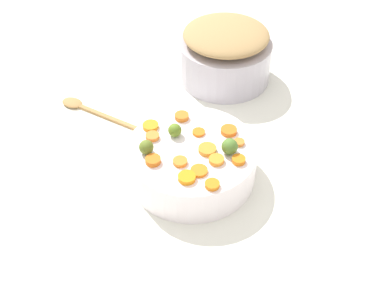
# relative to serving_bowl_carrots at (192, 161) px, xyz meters

# --- Properties ---
(tabletop) EXTENTS (2.40, 2.40, 0.02)m
(tabletop) POSITION_rel_serving_bowl_carrots_xyz_m (-0.03, 0.06, -0.05)
(tabletop) COLOR white
(tabletop) RESTS_ON ground
(serving_bowl_carrots) EXTENTS (0.29, 0.29, 0.09)m
(serving_bowl_carrots) POSITION_rel_serving_bowl_carrots_xyz_m (0.00, 0.00, 0.00)
(serving_bowl_carrots) COLOR white
(serving_bowl_carrots) RESTS_ON tabletop
(metal_pot) EXTENTS (0.26, 0.26, 0.12)m
(metal_pot) POSITION_rel_serving_bowl_carrots_xyz_m (0.40, 0.07, 0.01)
(metal_pot) COLOR #B9B3C1
(metal_pot) RESTS_ON tabletop
(stuffing_mound) EXTENTS (0.24, 0.24, 0.05)m
(stuffing_mound) POSITION_rel_serving_bowl_carrots_xyz_m (0.40, 0.07, 0.10)
(stuffing_mound) COLOR tan
(stuffing_mound) RESTS_ON metal_pot
(carrot_slice_0) EXTENTS (0.04, 0.04, 0.01)m
(carrot_slice_0) POSITION_rel_serving_bowl_carrots_xyz_m (-0.00, -0.11, 0.05)
(carrot_slice_0) COLOR orange
(carrot_slice_0) RESTS_ON serving_bowl_carrots
(carrot_slice_1) EXTENTS (0.03, 0.03, 0.01)m
(carrot_slice_1) POSITION_rel_serving_bowl_carrots_xyz_m (0.05, -0.09, 0.05)
(carrot_slice_1) COLOR orange
(carrot_slice_1) RESTS_ON serving_bowl_carrots
(carrot_slice_2) EXTENTS (0.05, 0.05, 0.01)m
(carrot_slice_2) POSITION_rel_serving_bowl_carrots_xyz_m (0.08, 0.06, 0.05)
(carrot_slice_2) COLOR orange
(carrot_slice_2) RESTS_ON serving_bowl_carrots
(carrot_slice_3) EXTENTS (0.05, 0.05, 0.01)m
(carrot_slice_3) POSITION_rel_serving_bowl_carrots_xyz_m (-0.09, -0.03, 0.05)
(carrot_slice_3) COLOR orange
(carrot_slice_3) RESTS_ON serving_bowl_carrots
(carrot_slice_4) EXTENTS (0.04, 0.04, 0.01)m
(carrot_slice_4) POSITION_rel_serving_bowl_carrots_xyz_m (-0.06, -0.04, 0.05)
(carrot_slice_4) COLOR orange
(carrot_slice_4) RESTS_ON serving_bowl_carrots
(carrot_slice_5) EXTENTS (0.05, 0.05, 0.01)m
(carrot_slice_5) POSITION_rel_serving_bowl_carrots_xyz_m (0.08, -0.06, 0.05)
(carrot_slice_5) COLOR orange
(carrot_slice_5) RESTS_ON serving_bowl_carrots
(carrot_slice_6) EXTENTS (0.04, 0.04, 0.01)m
(carrot_slice_6) POSITION_rel_serving_bowl_carrots_xyz_m (0.02, 0.11, 0.05)
(carrot_slice_6) COLOR orange
(carrot_slice_6) RESTS_ON serving_bowl_carrots
(carrot_slice_7) EXTENTS (0.04, 0.04, 0.01)m
(carrot_slice_7) POSITION_rel_serving_bowl_carrots_xyz_m (-0.09, -0.08, 0.05)
(carrot_slice_7) COLOR orange
(carrot_slice_7) RESTS_ON serving_bowl_carrots
(carrot_slice_8) EXTENTS (0.04, 0.04, 0.01)m
(carrot_slice_8) POSITION_rel_serving_bowl_carrots_xyz_m (0.00, -0.04, 0.05)
(carrot_slice_8) COLOR orange
(carrot_slice_8) RESTS_ON serving_bowl_carrots
(carrot_slice_9) EXTENTS (0.04, 0.04, 0.01)m
(carrot_slice_9) POSITION_rel_serving_bowl_carrots_xyz_m (0.05, 0.00, 0.05)
(carrot_slice_9) COLOR orange
(carrot_slice_9) RESTS_ON serving_bowl_carrots
(carrot_slice_10) EXTENTS (0.04, 0.04, 0.01)m
(carrot_slice_10) POSITION_rel_serving_bowl_carrots_xyz_m (-0.02, -0.07, 0.05)
(carrot_slice_10) COLOR orange
(carrot_slice_10) RESTS_ON serving_bowl_carrots
(carrot_slice_11) EXTENTS (0.04, 0.04, 0.01)m
(carrot_slice_11) POSITION_rel_serving_bowl_carrots_xyz_m (-0.06, 0.00, 0.05)
(carrot_slice_11) COLOR orange
(carrot_slice_11) RESTS_ON serving_bowl_carrots
(carrot_slice_12) EXTENTS (0.05, 0.05, 0.01)m
(carrot_slice_12) POSITION_rel_serving_bowl_carrots_xyz_m (-0.08, 0.06, 0.05)
(carrot_slice_12) COLOR orange
(carrot_slice_12) RESTS_ON serving_bowl_carrots
(carrot_slice_13) EXTENTS (0.04, 0.04, 0.01)m
(carrot_slice_13) POSITION_rel_serving_bowl_carrots_xyz_m (-0.01, 0.09, 0.05)
(carrot_slice_13) COLOR orange
(carrot_slice_13) RESTS_ON serving_bowl_carrots
(brussels_sprout_0) EXTENTS (0.04, 0.04, 0.04)m
(brussels_sprout_0) POSITION_rel_serving_bowl_carrots_xyz_m (0.02, -0.08, 0.06)
(brussels_sprout_0) COLOR #527C2F
(brussels_sprout_0) RESTS_ON serving_bowl_carrots
(brussels_sprout_1) EXTENTS (0.03, 0.03, 0.03)m
(brussels_sprout_1) POSITION_rel_serving_bowl_carrots_xyz_m (0.02, 0.05, 0.06)
(brussels_sprout_1) COLOR olive
(brussels_sprout_1) RESTS_ON serving_bowl_carrots
(brussels_sprout_2) EXTENTS (0.03, 0.03, 0.03)m
(brussels_sprout_2) POSITION_rel_serving_bowl_carrots_xyz_m (-0.06, 0.08, 0.06)
(brussels_sprout_2) COLOR olive
(brussels_sprout_2) RESTS_ON serving_bowl_carrots
(wooden_spoon) EXTENTS (0.05, 0.26, 0.01)m
(wooden_spoon) POSITION_rel_serving_bowl_carrots_xyz_m (0.11, 0.36, -0.04)
(wooden_spoon) COLOR #B08249
(wooden_spoon) RESTS_ON tabletop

